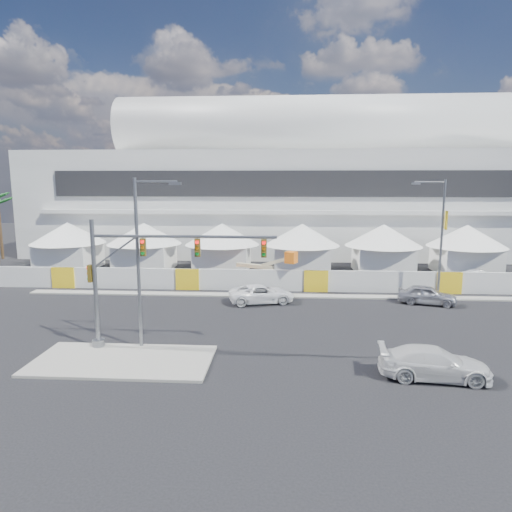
# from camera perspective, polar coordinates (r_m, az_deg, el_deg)

# --- Properties ---
(ground) EXTENTS (160.00, 160.00, 0.00)m
(ground) POSITION_cam_1_polar(r_m,az_deg,el_deg) (28.94, -2.76, -11.11)
(ground) COLOR black
(ground) RESTS_ON ground
(median_island) EXTENTS (10.00, 5.00, 0.15)m
(median_island) POSITION_cam_1_polar(r_m,az_deg,el_deg) (27.51, -16.32, -12.44)
(median_island) COLOR gray
(median_island) RESTS_ON ground
(far_curb) EXTENTS (80.00, 1.20, 0.12)m
(far_curb) POSITION_cam_1_polar(r_m,az_deg,el_deg) (44.08, 26.20, -4.81)
(far_curb) COLOR gray
(far_curb) RESTS_ON ground
(stadium) EXTENTS (80.00, 24.80, 21.98)m
(stadium) POSITION_cam_1_polar(r_m,az_deg,el_deg) (68.68, 8.44, 8.69)
(stadium) COLOR silver
(stadium) RESTS_ON ground
(tent_row) EXTENTS (53.40, 8.40, 5.40)m
(tent_row) POSITION_cam_1_polar(r_m,az_deg,el_deg) (51.48, 0.74, 1.57)
(tent_row) COLOR white
(tent_row) RESTS_ON ground
(hoarding_fence) EXTENTS (70.00, 0.25, 2.00)m
(hoarding_fence) POSITION_cam_1_polar(r_m,az_deg,el_deg) (42.53, 7.50, -3.10)
(hoarding_fence) COLOR silver
(hoarding_fence) RESTS_ON ground
(palm_cluster) EXTENTS (10.60, 10.60, 8.55)m
(palm_cluster) POSITION_cam_1_polar(r_m,az_deg,el_deg) (67.33, -29.38, 5.40)
(palm_cluster) COLOR #47331E
(palm_cluster) RESTS_ON ground
(sedan_silver) EXTENTS (3.03, 4.99, 1.59)m
(sedan_silver) POSITION_cam_1_polar(r_m,az_deg,el_deg) (40.53, 20.59, -4.55)
(sedan_silver) COLOR #B3B3B8
(sedan_silver) RESTS_ON ground
(pickup_curb) EXTENTS (3.80, 5.93, 1.52)m
(pickup_curb) POSITION_cam_1_polar(r_m,az_deg,el_deg) (38.38, 0.72, -4.75)
(pickup_curb) COLOR white
(pickup_curb) RESTS_ON ground
(pickup_near) EXTENTS (2.77, 5.79, 1.63)m
(pickup_near) POSITION_cam_1_polar(r_m,az_deg,el_deg) (25.89, 21.38, -12.36)
(pickup_near) COLOR silver
(pickup_near) RESTS_ON ground
(lot_car_a) EXTENTS (3.55, 4.00, 1.31)m
(lot_car_a) POSITION_cam_1_polar(r_m,az_deg,el_deg) (50.35, 26.12, -2.44)
(lot_car_a) COLOR silver
(lot_car_a) RESTS_ON ground
(lot_car_b) EXTENTS (2.59, 4.50, 1.44)m
(lot_car_b) POSITION_cam_1_polar(r_m,az_deg,el_deg) (50.64, 29.22, -2.55)
(lot_car_b) COLOR black
(lot_car_b) RESTS_ON ground
(traffic_mast) EXTENTS (11.24, 0.75, 7.74)m
(traffic_mast) POSITION_cam_1_polar(r_m,az_deg,el_deg) (28.02, -15.14, -2.53)
(traffic_mast) COLOR slate
(traffic_mast) RESTS_ON median_island
(streetlight_median) EXTENTS (2.81, 0.28, 10.16)m
(streetlight_median) POSITION_cam_1_polar(r_m,az_deg,el_deg) (27.78, -14.06, 0.52)
(streetlight_median) COLOR slate
(streetlight_median) RESTS_ON median_island
(streetlight_curb) EXTENTS (3.03, 0.68, 10.25)m
(streetlight_curb) POSITION_cam_1_polar(r_m,az_deg,el_deg) (41.77, 21.92, 2.94)
(streetlight_curb) COLOR gray
(streetlight_curb) RESTS_ON ground
(boom_lift) EXTENTS (7.70, 3.09, 3.76)m
(boom_lift) POSITION_cam_1_polar(r_m,az_deg,el_deg) (44.24, -0.65, -2.52)
(boom_lift) COLOR orange
(boom_lift) RESTS_ON ground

